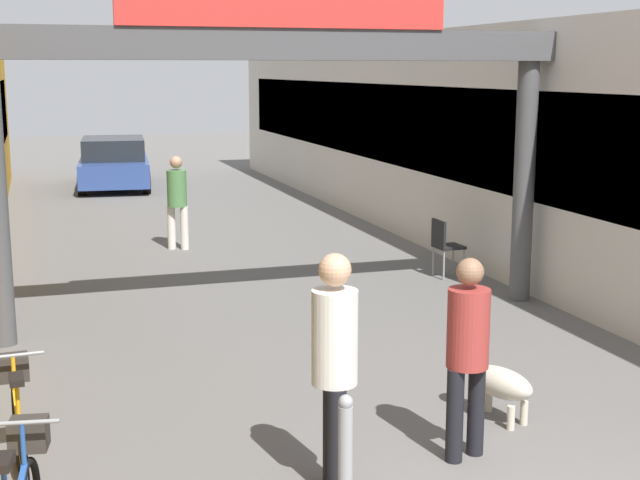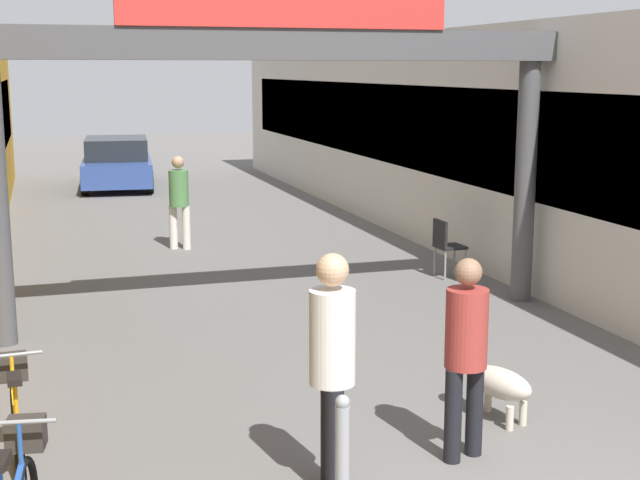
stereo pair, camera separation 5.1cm
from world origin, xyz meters
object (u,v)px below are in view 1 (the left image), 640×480
object	(u,v)px
bollard_post_metal	(345,465)
parked_car_blue	(114,163)
pedestrian_with_dog	(468,346)
dog_on_leash	(495,381)
pedestrian_carrying_crate	(177,197)
pedestrian_companion	(335,357)
bicycle_orange_second	(19,436)
cafe_chair_black_nearer	(444,242)

from	to	relation	value
bollard_post_metal	parked_car_blue	xyz separation A→B (m)	(0.11, 18.94, 0.13)
pedestrian_with_dog	dog_on_leash	world-z (taller)	pedestrian_with_dog
pedestrian_carrying_crate	dog_on_leash	xyz separation A→B (m)	(1.54, -8.59, -0.58)
parked_car_blue	pedestrian_companion	bearing A→B (deg)	-89.91
parked_car_blue	pedestrian_carrying_crate	bearing A→B (deg)	-87.83
pedestrian_companion	bollard_post_metal	size ratio (longest dim) A/B	1.81
pedestrian_with_dog	bollard_post_metal	size ratio (longest dim) A/B	1.65
bollard_post_metal	pedestrian_with_dog	bearing A→B (deg)	33.33
bollard_post_metal	dog_on_leash	bearing A→B (deg)	38.15
bollard_post_metal	parked_car_blue	bearing A→B (deg)	89.66
bollard_post_metal	parked_car_blue	size ratio (longest dim) A/B	0.24
bicycle_orange_second	pedestrian_companion	bearing A→B (deg)	-18.17
bicycle_orange_second	cafe_chair_black_nearer	bearing A→B (deg)	41.67
pedestrian_with_dog	cafe_chair_black_nearer	world-z (taller)	pedestrian_with_dog
cafe_chair_black_nearer	pedestrian_companion	bearing A→B (deg)	-121.96
pedestrian_carrying_crate	cafe_chair_black_nearer	size ratio (longest dim) A/B	1.84
cafe_chair_black_nearer	parked_car_blue	xyz separation A→B (m)	(-3.85, 12.18, 0.10)
bicycle_orange_second	pedestrian_carrying_crate	bearing A→B (deg)	73.84
pedestrian_companion	parked_car_blue	distance (m)	18.30
dog_on_leash	pedestrian_carrying_crate	bearing A→B (deg)	100.15
dog_on_leash	bollard_post_metal	bearing A→B (deg)	-141.85
parked_car_blue	pedestrian_with_dog	bearing A→B (deg)	-86.10
dog_on_leash	bicycle_orange_second	world-z (taller)	bicycle_orange_second
pedestrian_carrying_crate	bicycle_orange_second	distance (m)	9.14
pedestrian_with_dog	parked_car_blue	xyz separation A→B (m)	(-1.23, 18.06, -0.31)
pedestrian_with_dog	parked_car_blue	distance (m)	18.11
pedestrian_with_dog	bicycle_orange_second	size ratio (longest dim) A/B	0.99
pedestrian_with_dog	bollard_post_metal	distance (m)	1.66
pedestrian_with_dog	pedestrian_carrying_crate	distance (m)	9.30
bicycle_orange_second	pedestrian_with_dog	bearing A→B (deg)	-8.20
pedestrian_with_dog	dog_on_leash	xyz separation A→B (m)	(0.64, 0.67, -0.60)
bicycle_orange_second	parked_car_blue	world-z (taller)	parked_car_blue
dog_on_leash	bicycle_orange_second	bearing A→B (deg)	-177.49
dog_on_leash	cafe_chair_black_nearer	world-z (taller)	cafe_chair_black_nearer
pedestrian_companion	pedestrian_carrying_crate	xyz separation A→B (m)	(0.31, 9.50, -0.12)
pedestrian_with_dog	pedestrian_carrying_crate	xyz separation A→B (m)	(-0.90, 9.26, -0.02)
cafe_chair_black_nearer	parked_car_blue	distance (m)	12.77
dog_on_leash	bollard_post_metal	xyz separation A→B (m)	(-1.98, -1.56, 0.16)
pedestrian_companion	parked_car_blue	bearing A→B (deg)	90.09
pedestrian_carrying_crate	dog_on_leash	size ratio (longest dim) A/B	2.02
bollard_post_metal	parked_car_blue	world-z (taller)	parked_car_blue
bicycle_orange_second	bollard_post_metal	xyz separation A→B (m)	(2.09, -1.38, 0.08)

